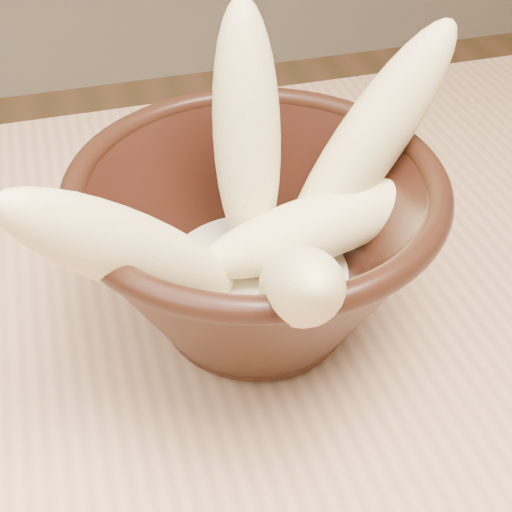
{
  "coord_description": "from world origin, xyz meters",
  "views": [
    {
      "loc": [
        -0.28,
        -0.24,
        1.09
      ],
      "look_at": [
        -0.19,
        0.08,
        0.81
      ],
      "focal_mm": 50.0,
      "sensor_mm": 36.0,
      "label": 1
    }
  ],
  "objects": [
    {
      "name": "banana_upright",
      "position": [
        -0.19,
        0.12,
        0.87
      ],
      "size": [
        0.05,
        0.08,
        0.16
      ],
      "primitive_type": "ellipsoid",
      "rotation": [
        0.24,
        0.0,
        2.99
      ],
      "color": "#D5C47E",
      "rests_on": "bowl"
    },
    {
      "name": "milk_puddle",
      "position": [
        -0.19,
        0.08,
        0.79
      ],
      "size": [
        0.12,
        0.12,
        0.02
      ],
      "primitive_type": "cylinder",
      "color": "beige",
      "rests_on": "bowl"
    },
    {
      "name": "bowl",
      "position": [
        -0.19,
        0.08,
        0.82
      ],
      "size": [
        0.22,
        0.22,
        0.12
      ],
      "rotation": [
        0.0,
        0.0,
        -0.17
      ],
      "color": "black",
      "rests_on": "table"
    },
    {
      "name": "banana_front",
      "position": [
        -0.19,
        0.0,
        0.85
      ],
      "size": [
        0.08,
        0.15,
        0.14
      ],
      "primitive_type": "ellipsoid",
      "rotation": [
        0.84,
        0.0,
        -0.25
      ],
      "color": "#D5C47E",
      "rests_on": "bowl"
    },
    {
      "name": "banana_right",
      "position": [
        -0.12,
        0.09,
        0.86
      ],
      "size": [
        0.14,
        0.06,
        0.16
      ],
      "primitive_type": "ellipsoid",
      "rotation": [
        0.62,
        0.0,
        1.74
      ],
      "color": "#D5C47E",
      "rests_on": "bowl"
    },
    {
      "name": "banana_across",
      "position": [
        -0.15,
        0.07,
        0.83
      ],
      "size": [
        0.16,
        0.05,
        0.06
      ],
      "primitive_type": "ellipsoid",
      "rotation": [
        1.44,
        0.0,
        1.65
      ],
      "color": "#D5C47E",
      "rests_on": "bowl"
    },
    {
      "name": "banana_left",
      "position": [
        -0.26,
        0.05,
        0.86
      ],
      "size": [
        0.15,
        0.1,
        0.15
      ],
      "primitive_type": "ellipsoid",
      "rotation": [
        0.79,
        0.0,
        -1.11
      ],
      "color": "#D5C47E",
      "rests_on": "bowl"
    }
  ]
}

